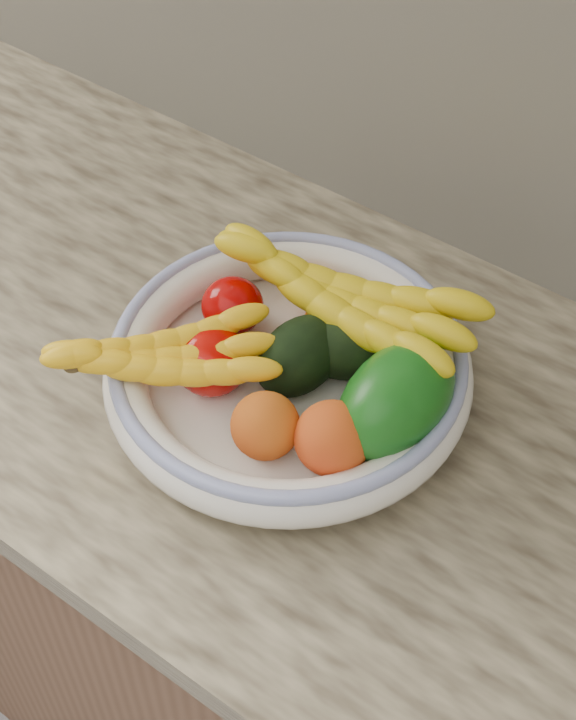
# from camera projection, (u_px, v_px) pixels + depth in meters

# --- Properties ---
(kitchen_counter) EXTENTS (2.44, 0.66, 1.40)m
(kitchen_counter) POSITION_uv_depth(u_px,v_px,m) (298.00, 578.00, 1.43)
(kitchen_counter) COLOR brown
(kitchen_counter) RESTS_ON ground
(fruit_bowl) EXTENTS (0.39, 0.39, 0.08)m
(fruit_bowl) POSITION_uv_depth(u_px,v_px,m) (288.00, 367.00, 1.06)
(fruit_bowl) COLOR white
(fruit_bowl) RESTS_ON kitchen_counter
(clementine_back_left) EXTENTS (0.07, 0.07, 0.05)m
(clementine_back_left) POSITION_uv_depth(u_px,v_px,m) (319.00, 291.00, 1.12)
(clementine_back_left) COLOR orange
(clementine_back_left) RESTS_ON fruit_bowl
(clementine_back_right) EXTENTS (0.07, 0.07, 0.05)m
(clementine_back_right) POSITION_uv_depth(u_px,v_px,m) (354.00, 322.00, 1.09)
(clementine_back_right) COLOR #E95104
(clementine_back_right) RESTS_ON fruit_bowl
(clementine_back_mid) EXTENTS (0.06, 0.06, 0.04)m
(clementine_back_mid) POSITION_uv_depth(u_px,v_px,m) (325.00, 321.00, 1.09)
(clementine_back_mid) COLOR orange
(clementine_back_mid) RESTS_ON fruit_bowl
(tomato_left) EXTENTS (0.09, 0.09, 0.06)m
(tomato_left) POSITION_uv_depth(u_px,v_px,m) (232.00, 306.00, 1.10)
(tomato_left) COLOR #A70201
(tomato_left) RESTS_ON fruit_bowl
(tomato_near_left) EXTENTS (0.11, 0.11, 0.07)m
(tomato_near_left) POSITION_uv_depth(u_px,v_px,m) (211.00, 360.00, 1.04)
(tomato_near_left) COLOR #B80500
(tomato_near_left) RESTS_ON fruit_bowl
(avocado_center) EXTENTS (0.09, 0.12, 0.08)m
(avocado_center) POSITION_uv_depth(u_px,v_px,m) (300.00, 356.00, 1.05)
(avocado_center) COLOR black
(avocado_center) RESTS_ON fruit_bowl
(avocado_right) EXTENTS (0.12, 0.11, 0.07)m
(avocado_right) POSITION_uv_depth(u_px,v_px,m) (347.00, 348.00, 1.05)
(avocado_right) COLOR black
(avocado_right) RESTS_ON fruit_bowl
(green_mango) EXTENTS (0.13, 0.16, 0.13)m
(green_mango) POSITION_uv_depth(u_px,v_px,m) (396.00, 400.00, 0.99)
(green_mango) COLOR #0F520F
(green_mango) RESTS_ON fruit_bowl
(peach_front) EXTENTS (0.08, 0.08, 0.07)m
(peach_front) POSITION_uv_depth(u_px,v_px,m) (265.00, 426.00, 0.98)
(peach_front) COLOR orange
(peach_front) RESTS_ON fruit_bowl
(peach_right) EXTENTS (0.08, 0.08, 0.08)m
(peach_right) POSITION_uv_depth(u_px,v_px,m) (332.00, 438.00, 0.97)
(peach_right) COLOR orange
(peach_right) RESTS_ON fruit_bowl
(banana_bunch_back) EXTENTS (0.33, 0.14, 0.09)m
(banana_bunch_back) POSITION_uv_depth(u_px,v_px,m) (340.00, 304.00, 1.06)
(banana_bunch_back) COLOR yellow
(banana_bunch_back) RESTS_ON fruit_bowl
(banana_bunch_front) EXTENTS (0.25, 0.25, 0.07)m
(banana_bunch_front) POSITION_uv_depth(u_px,v_px,m) (163.00, 361.00, 1.02)
(banana_bunch_front) COLOR yellow
(banana_bunch_front) RESTS_ON fruit_bowl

